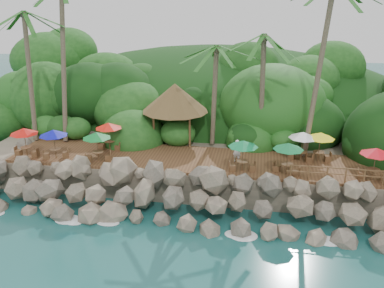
# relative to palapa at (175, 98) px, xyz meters

# --- Properties ---
(ground) EXTENTS (140.00, 140.00, 0.00)m
(ground) POSITION_rel_palapa_xyz_m (1.96, -9.67, -5.79)
(ground) COLOR #19514F
(ground) RESTS_ON ground
(land_base) EXTENTS (32.00, 25.20, 2.10)m
(land_base) POSITION_rel_palapa_xyz_m (1.96, 6.33, -4.74)
(land_base) COLOR gray
(land_base) RESTS_ON ground
(jungle_hill) EXTENTS (44.80, 28.00, 15.40)m
(jungle_hill) POSITION_rel_palapa_xyz_m (1.96, 13.83, -5.79)
(jungle_hill) COLOR #143811
(jungle_hill) RESTS_ON ground
(seawall) EXTENTS (29.00, 4.00, 2.30)m
(seawall) POSITION_rel_palapa_xyz_m (1.96, -7.67, -4.64)
(seawall) COLOR gray
(seawall) RESTS_ON ground
(terrace) EXTENTS (26.00, 5.00, 0.20)m
(terrace) POSITION_rel_palapa_xyz_m (1.96, -3.67, -3.59)
(terrace) COLOR brown
(terrace) RESTS_ON land_base
(jungle_foliage) EXTENTS (44.00, 16.00, 12.00)m
(jungle_foliage) POSITION_rel_palapa_xyz_m (1.96, 5.33, -5.79)
(jungle_foliage) COLOR #143811
(jungle_foliage) RESTS_ON ground
(foam_line) EXTENTS (25.20, 0.80, 0.06)m
(foam_line) POSITION_rel_palapa_xyz_m (1.96, -9.37, -5.76)
(foam_line) COLOR white
(foam_line) RESTS_ON ground
(palms) EXTENTS (34.71, 7.04, 13.06)m
(palms) POSITION_rel_palapa_xyz_m (2.99, -1.05, 6.18)
(palms) COLOR brown
(palms) RESTS_ON ground
(palapa) EXTENTS (5.19, 5.19, 4.60)m
(palapa) POSITION_rel_palapa_xyz_m (0.00, 0.00, 0.00)
(palapa) COLOR brown
(palapa) RESTS_ON ground
(dining_clusters) EXTENTS (25.58, 4.52, 2.14)m
(dining_clusters) POSITION_rel_palapa_xyz_m (2.43, -4.47, -1.71)
(dining_clusters) COLOR brown
(dining_clusters) RESTS_ON terrace
(railing) EXTENTS (6.10, 0.10, 1.00)m
(railing) POSITION_rel_palapa_xyz_m (11.44, -6.02, -2.88)
(railing) COLOR brown
(railing) RESTS_ON terrace
(waiter) EXTENTS (0.68, 0.55, 1.62)m
(waiter) POSITION_rel_palapa_xyz_m (5.13, -3.71, -2.68)
(waiter) COLOR white
(waiter) RESTS_ON terrace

